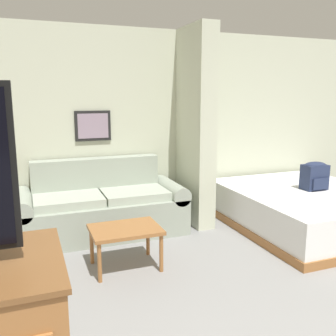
{
  "coord_description": "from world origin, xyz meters",
  "views": [
    {
      "loc": [
        -1.34,
        -0.72,
        1.73
      ],
      "look_at": [
        -0.1,
        2.53,
        1.05
      ],
      "focal_mm": 40.0,
      "sensor_mm": 36.0,
      "label": 1
    }
  ],
  "objects_px": {
    "coffee_table": "(125,233)",
    "backpack": "(315,175)",
    "couch": "(101,208)",
    "bed": "(305,208)"
  },
  "relations": [
    {
      "from": "bed",
      "to": "coffee_table",
      "type": "bearing_deg",
      "value": -172.36
    },
    {
      "from": "coffee_table",
      "to": "backpack",
      "type": "xyz_separation_m",
      "value": [
        2.65,
        0.32,
        0.32
      ]
    },
    {
      "from": "coffee_table",
      "to": "couch",
      "type": "bearing_deg",
      "value": 92.23
    },
    {
      "from": "couch",
      "to": "backpack",
      "type": "bearing_deg",
      "value": -14.96
    },
    {
      "from": "couch",
      "to": "backpack",
      "type": "relative_size",
      "value": 5.63
    },
    {
      "from": "couch",
      "to": "bed",
      "type": "bearing_deg",
      "value": -15.07
    },
    {
      "from": "backpack",
      "to": "coffee_table",
      "type": "bearing_deg",
      "value": -173.09
    },
    {
      "from": "coffee_table",
      "to": "bed",
      "type": "height_order",
      "value": "bed"
    },
    {
      "from": "coffee_table",
      "to": "backpack",
      "type": "distance_m",
      "value": 2.69
    },
    {
      "from": "coffee_table",
      "to": "backpack",
      "type": "height_order",
      "value": "backpack"
    }
  ]
}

